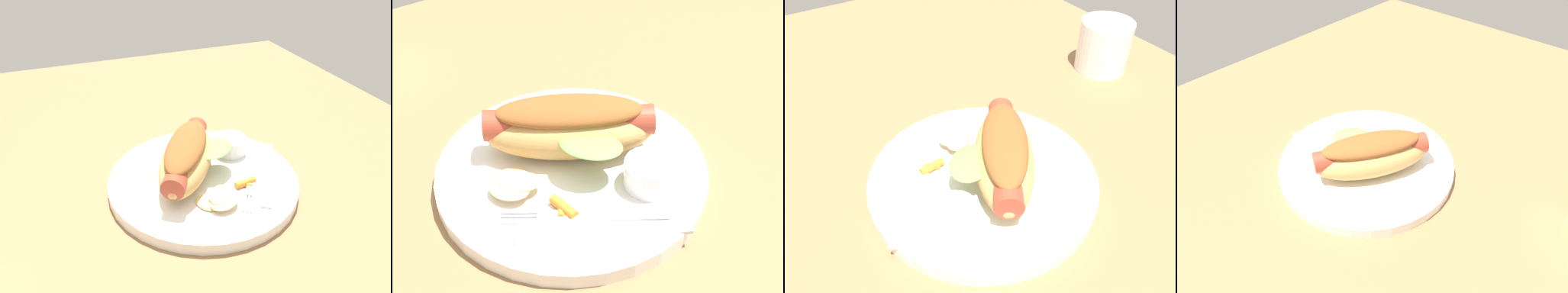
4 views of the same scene
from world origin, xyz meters
TOP-DOWN VIEW (x-y plane):
  - ground_plane at (0.00, 0.00)cm, footprint 120.00×90.00cm
  - plate at (-1.62, -0.18)cm, footprint 26.40×26.40cm
  - hot_dog at (-2.78, -1.97)cm, footprint 17.68×15.07cm
  - sauce_ramekin at (-6.10, 6.29)cm, footprint 4.88×4.88cm
  - fork at (1.03, 6.49)cm, footprint 12.92×9.37cm
  - knife at (1.00, 8.70)cm, footprint 13.80×9.07cm
  - chips_pile at (4.58, -0.66)cm, footprint 5.81×6.23cm
  - carrot_garnish at (2.39, 4.51)cm, footprint 1.70×3.09cm

SIDE VIEW (x-z plane):
  - ground_plane at x=0.00cm, z-range -1.80..0.00cm
  - plate at x=-1.62cm, z-range 0.00..1.60cm
  - knife at x=1.00cm, z-range 1.60..1.96cm
  - fork at x=1.03cm, z-range 1.60..2.00cm
  - carrot_garnish at x=2.39cm, z-range 1.56..2.52cm
  - chips_pile at x=4.58cm, z-range 1.59..3.04cm
  - sauce_ramekin at x=-6.10cm, z-range 1.60..4.23cm
  - hot_dog at x=-2.78cm, z-range 1.78..7.76cm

